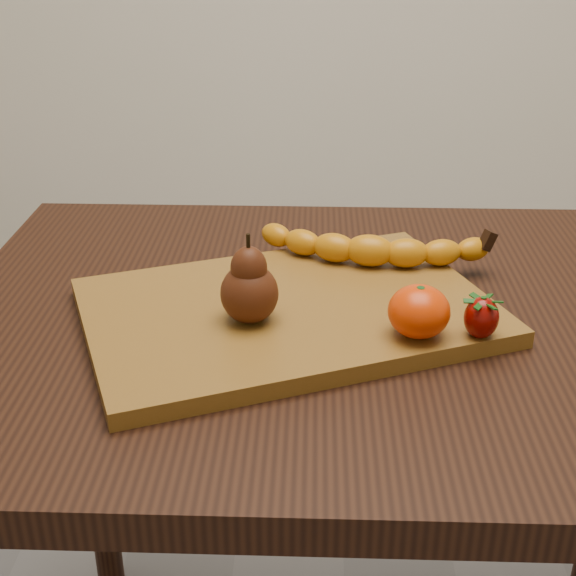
# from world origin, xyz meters

# --- Properties ---
(table) EXTENTS (1.00, 0.70, 0.76)m
(table) POSITION_xyz_m (0.00, 0.00, 0.66)
(table) COLOR black
(table) RESTS_ON ground
(cutting_board) EXTENTS (0.53, 0.45, 0.02)m
(cutting_board) POSITION_xyz_m (-0.10, -0.02, 0.77)
(cutting_board) COLOR brown
(cutting_board) RESTS_ON table
(banana) EXTENTS (0.26, 0.10, 0.04)m
(banana) POSITION_xyz_m (0.00, 0.09, 0.80)
(banana) COLOR orange
(banana) RESTS_ON cutting_board
(pear) EXTENTS (0.08, 0.08, 0.10)m
(pear) POSITION_xyz_m (-0.14, -0.06, 0.83)
(pear) COLOR #461D0B
(pear) RESTS_ON cutting_board
(mandarin) EXTENTS (0.08, 0.08, 0.06)m
(mandarin) POSITION_xyz_m (0.04, -0.09, 0.81)
(mandarin) COLOR #E33602
(mandarin) RESTS_ON cutting_board
(strawberry) EXTENTS (0.04, 0.04, 0.05)m
(strawberry) POSITION_xyz_m (0.11, -0.09, 0.80)
(strawberry) COLOR #7E0803
(strawberry) RESTS_ON cutting_board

